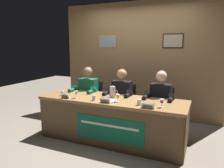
{
  "coord_description": "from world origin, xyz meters",
  "views": [
    {
      "loc": [
        1.43,
        -3.24,
        1.64
      ],
      "look_at": [
        0.0,
        0.0,
        0.99
      ],
      "focal_mm": 34.13,
      "sensor_mm": 36.0,
      "label": 1
    }
  ],
  "objects": [
    {
      "name": "chair_right",
      "position": [
        0.74,
        0.59,
        0.42
      ],
      "size": [
        0.44,
        0.45,
        0.88
      ],
      "color": "black",
      "rests_on": "ground_plane"
    },
    {
      "name": "nameplate_center",
      "position": [
        0.02,
        -0.31,
        0.78
      ],
      "size": [
        0.17,
        0.06,
        0.08
      ],
      "color": "white",
      "rests_on": "conference_table"
    },
    {
      "name": "nameplate_right",
      "position": [
        0.71,
        -0.32,
        0.78
      ],
      "size": [
        0.19,
        0.06,
        0.08
      ],
      "color": "white",
      "rests_on": "conference_table"
    },
    {
      "name": "panelist_left",
      "position": [
        -0.74,
        0.39,
        0.7
      ],
      "size": [
        0.51,
        0.48,
        1.21
      ],
      "color": "black",
      "rests_on": "ground_plane"
    },
    {
      "name": "water_pitcher_central",
      "position": [
        -0.03,
        0.08,
        0.84
      ],
      "size": [
        0.15,
        0.1,
        0.21
      ],
      "color": "silver",
      "rests_on": "conference_table"
    },
    {
      "name": "juice_glass_left",
      "position": [
        -0.58,
        -0.22,
        0.83
      ],
      "size": [
        0.06,
        0.06,
        0.12
      ],
      "color": "white",
      "rests_on": "conference_table"
    },
    {
      "name": "juice_glass_center",
      "position": [
        0.18,
        -0.17,
        0.83
      ],
      "size": [
        0.06,
        0.06,
        0.12
      ],
      "color": "white",
      "rests_on": "conference_table"
    },
    {
      "name": "wall_back_panelled",
      "position": [
        -0.0,
        1.52,
        1.3
      ],
      "size": [
        3.71,
        0.14,
        2.6
      ],
      "color": "#937047",
      "rests_on": "ground_plane"
    },
    {
      "name": "document_stack_center",
      "position": [
        0.04,
        -0.18,
        0.75
      ],
      "size": [
        0.22,
        0.16,
        0.01
      ],
      "color": "white",
      "rests_on": "conference_table"
    },
    {
      "name": "panelist_center",
      "position": [
        0.0,
        0.39,
        0.7
      ],
      "size": [
        0.51,
        0.48,
        1.21
      ],
      "color": "black",
      "rests_on": "ground_plane"
    },
    {
      "name": "ground_plane",
      "position": [
        0.0,
        0.0,
        0.0
      ],
      "size": [
        12.0,
        12.0,
        0.0
      ],
      "primitive_type": "plane",
      "color": "gray"
    },
    {
      "name": "panelist_right",
      "position": [
        0.74,
        0.39,
        0.7
      ],
      "size": [
        0.51,
        0.48,
        1.21
      ],
      "color": "black",
      "rests_on": "ground_plane"
    },
    {
      "name": "chair_left",
      "position": [
        -0.74,
        0.59,
        0.42
      ],
      "size": [
        0.44,
        0.45,
        0.88
      ],
      "color": "black",
      "rests_on": "ground_plane"
    },
    {
      "name": "water_cup_left",
      "position": [
        -0.9,
        -0.17,
        0.78
      ],
      "size": [
        0.06,
        0.06,
        0.08
      ],
      "color": "silver",
      "rests_on": "conference_table"
    },
    {
      "name": "chair_center",
      "position": [
        0.0,
        0.59,
        0.42
      ],
      "size": [
        0.44,
        0.45,
        0.88
      ],
      "color": "black",
      "rests_on": "ground_plane"
    },
    {
      "name": "juice_glass_right",
      "position": [
        0.88,
        -0.19,
        0.83
      ],
      "size": [
        0.06,
        0.06,
        0.12
      ],
      "color": "white",
      "rests_on": "conference_table"
    },
    {
      "name": "conference_table",
      "position": [
        0.0,
        -0.1,
        0.5
      ],
      "size": [
        2.51,
        0.82,
        0.74
      ],
      "color": "olive",
      "rests_on": "ground_plane"
    },
    {
      "name": "water_cup_center",
      "position": [
        -0.22,
        -0.24,
        0.78
      ],
      "size": [
        0.06,
        0.06,
        0.08
      ],
      "color": "silver",
      "rests_on": "conference_table"
    },
    {
      "name": "nameplate_left",
      "position": [
        -0.74,
        -0.3,
        0.78
      ],
      "size": [
        0.16,
        0.06,
        0.08
      ],
      "color": "white",
      "rests_on": "conference_table"
    },
    {
      "name": "water_cup_right",
      "position": [
        0.54,
        -0.21,
        0.78
      ],
      "size": [
        0.06,
        0.06,
        0.08
      ],
      "color": "silver",
      "rests_on": "conference_table"
    }
  ]
}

